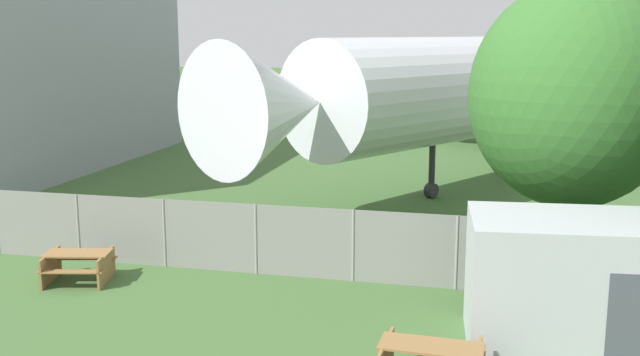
% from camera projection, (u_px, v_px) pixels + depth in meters
% --- Properties ---
extents(perimeter_fence, '(56.07, 0.07, 1.85)m').
position_uv_depth(perimeter_fence, '(353.00, 246.00, 18.62)').
color(perimeter_fence, gray).
rests_on(perimeter_fence, ground).
extents(airplane, '(32.54, 39.37, 11.89)m').
position_uv_depth(airplane, '(577.00, 79.00, 35.76)').
color(airplane, silver).
rests_on(airplane, ground).
extents(portable_cabin, '(4.53, 2.93, 2.62)m').
position_uv_depth(portable_cabin, '(580.00, 284.00, 14.64)').
color(portable_cabin, silver).
rests_on(portable_cabin, ground).
extents(picnic_bench_near_cabin, '(1.87, 1.72, 0.76)m').
position_uv_depth(picnic_bench_near_cabin, '(78.00, 264.00, 18.68)').
color(picnic_bench_near_cabin, olive).
rests_on(picnic_bench_near_cabin, ground).
extents(tree_near_hangar, '(5.24, 5.24, 7.47)m').
position_uv_depth(tree_near_hangar, '(573.00, 96.00, 18.84)').
color(tree_near_hangar, brown).
rests_on(tree_near_hangar, ground).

